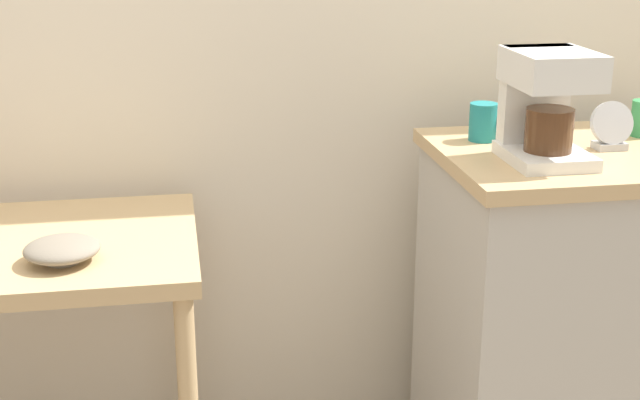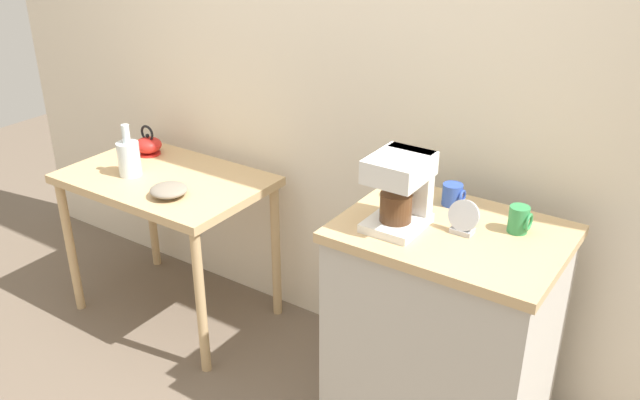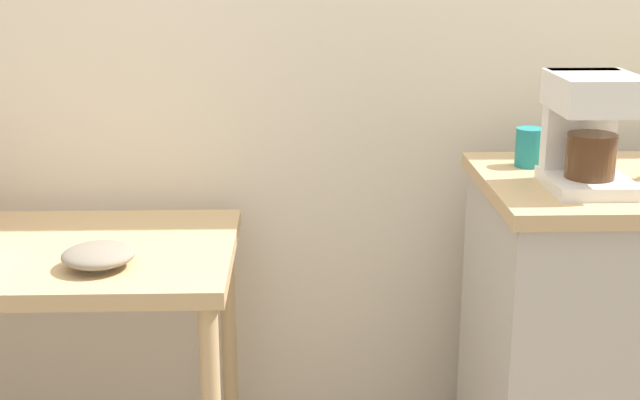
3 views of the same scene
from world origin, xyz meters
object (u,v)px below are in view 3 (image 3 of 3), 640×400
Objects in this scene: bowl_stoneware at (98,255)px; mug_blue at (588,146)px; mug_dark_teal at (531,147)px; coffee_maker at (589,126)px.

mug_blue is (1.19, 0.27, 0.19)m from bowl_stoneware.
mug_blue is (0.16, 0.05, -0.01)m from mug_dark_teal.
mug_dark_teal reaches higher than bowl_stoneware.
bowl_stoneware is 2.06× the size of mug_blue.
coffee_maker is 0.23m from mug_dark_teal.
coffee_maker is at bearing 1.19° from bowl_stoneware.
mug_dark_teal is 0.17m from mug_blue.
bowl_stoneware is 1.24m from mug_blue.
mug_dark_teal is (1.04, 0.22, 0.19)m from bowl_stoneware.
mug_dark_teal is at bearing -163.54° from mug_blue.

